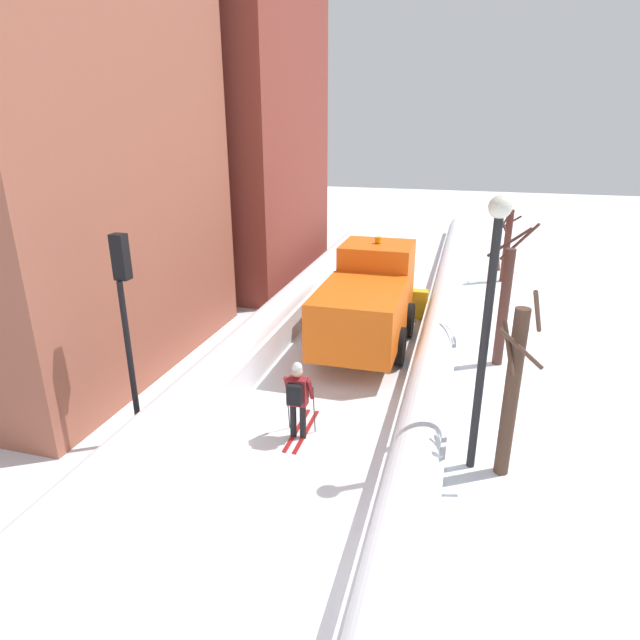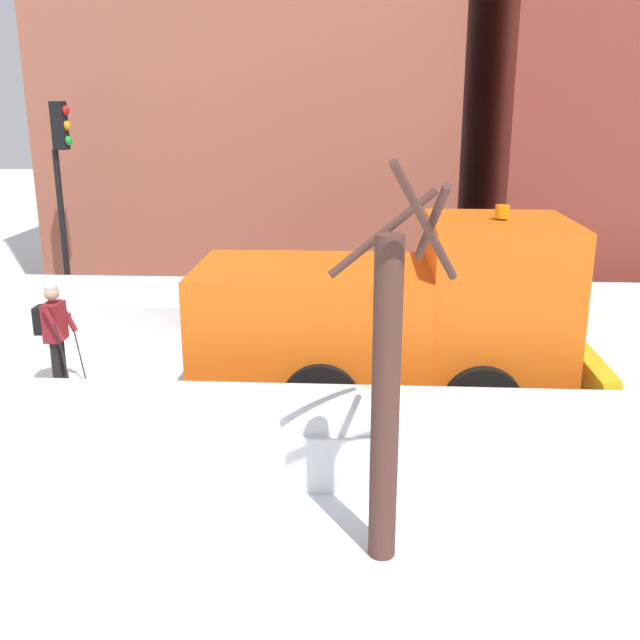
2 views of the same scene
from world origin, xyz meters
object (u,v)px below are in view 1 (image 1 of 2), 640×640
(street_lamp, at_px, (489,307))
(plow_truck, at_px, (368,300))
(bare_tree_near, at_px, (512,391))
(skier, at_px, (298,397))
(bare_tree_far, at_px, (507,244))
(traffic_light_pole, at_px, (125,302))
(bare_tree_mid, at_px, (504,303))

(street_lamp, bearing_deg, plow_truck, 119.79)
(street_lamp, bearing_deg, bare_tree_near, -5.04)
(skier, xyz_separation_m, bare_tree_far, (4.82, 14.00, 0.63))
(skier, relative_size, traffic_light_pole, 0.40)
(plow_truck, height_order, bare_tree_far, bare_tree_far)
(street_lamp, height_order, bare_tree_far, street_lamp)
(bare_tree_mid, bearing_deg, plow_truck, 175.27)
(skier, bearing_deg, bare_tree_mid, 50.11)
(plow_truck, distance_m, skier, 5.54)
(street_lamp, relative_size, bare_tree_mid, 1.32)
(plow_truck, xyz_separation_m, traffic_light_pole, (-3.73, -6.46, 1.69))
(traffic_light_pole, distance_m, bare_tree_near, 7.67)
(traffic_light_pole, bearing_deg, bare_tree_far, 61.69)
(bare_tree_far, bearing_deg, skier, -108.98)
(traffic_light_pole, distance_m, street_lamp, 6.98)
(traffic_light_pole, bearing_deg, street_lamp, 7.47)
(traffic_light_pole, relative_size, street_lamp, 0.84)
(skier, xyz_separation_m, bare_tree_near, (4.25, -0.11, 0.81))
(skier, xyz_separation_m, bare_tree_mid, (4.33, 5.18, 0.83))
(street_lamp, xyz_separation_m, bare_tree_mid, (0.66, 5.24, -1.56))
(bare_tree_near, bearing_deg, bare_tree_mid, 89.18)
(street_lamp, relative_size, bare_tree_near, 1.37)
(skier, distance_m, traffic_light_pole, 4.02)
(bare_tree_near, xyz_separation_m, bare_tree_mid, (0.08, 5.29, 0.03))
(plow_truck, height_order, traffic_light_pole, traffic_light_pole)
(skier, height_order, bare_tree_mid, bare_tree_mid)
(skier, height_order, street_lamp, street_lamp)
(bare_tree_far, bearing_deg, bare_tree_mid, -93.16)
(traffic_light_pole, height_order, street_lamp, street_lamp)
(plow_truck, relative_size, traffic_light_pole, 1.32)
(plow_truck, height_order, skier, plow_truck)
(skier, height_order, traffic_light_pole, traffic_light_pole)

